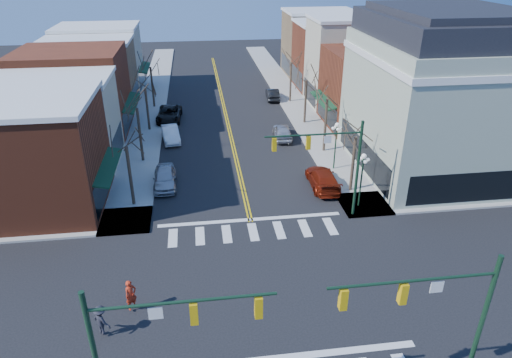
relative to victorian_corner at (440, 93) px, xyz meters
name	(u,v)px	position (x,y,z in m)	size (l,w,h in m)	color
ground	(267,293)	(-16.50, -14.50, -6.66)	(160.00, 160.00, 0.00)	black
sidewalk_left	(140,156)	(-25.25, 5.50, -6.58)	(3.50, 70.00, 0.15)	#9E9B93
sidewalk_right	(324,147)	(-7.75, 5.50, -6.58)	(3.50, 70.00, 0.15)	#9E9B93
bldg_left_brick_a	(26,158)	(-32.00, -2.75, -2.66)	(10.00, 8.50, 8.00)	maroon
bldg_left_stucco_a	(55,124)	(-32.00, 5.00, -2.91)	(10.00, 7.00, 7.50)	#B8B298
bldg_left_brick_b	(74,93)	(-32.00, 13.00, -2.41)	(10.00, 9.00, 8.50)	maroon
bldg_left_tan	(90,76)	(-32.00, 21.25, -2.76)	(10.00, 7.50, 7.80)	#937551
bldg_left_stucco_b	(101,60)	(-32.00, 29.00, -2.56)	(10.00, 8.00, 8.20)	#B8B298
bldg_right_brick_a	(374,89)	(-1.00, 11.25, -2.66)	(10.00, 8.50, 8.00)	maroon
bldg_right_stucco	(352,63)	(-1.00, 19.00, -1.66)	(10.00, 7.00, 10.00)	#B8B298
bldg_right_brick_b	(334,56)	(-1.00, 26.50, -2.41)	(10.00, 8.00, 8.50)	maroon
bldg_right_tan	(319,44)	(-1.00, 34.50, -2.16)	(10.00, 8.00, 9.00)	#937551
victorian_corner	(440,93)	(0.00, 0.00, 0.00)	(12.25, 14.25, 13.30)	#A0AC95
traffic_mast_near_left	(147,342)	(-22.05, -21.90, -1.95)	(6.60, 0.28, 7.20)	#14331E
traffic_mast_near_right	(441,312)	(-10.95, -21.90, -1.95)	(6.60, 0.28, 7.20)	#14331E
traffic_mast_far_right	(332,157)	(-10.95, -7.10, -1.95)	(6.60, 0.28, 7.20)	#14331E
lamppost_corner	(362,171)	(-8.30, -6.00, -3.70)	(0.36, 0.36, 4.33)	#14331E
lamppost_midblock	(336,138)	(-8.30, 0.50, -3.70)	(0.36, 0.36, 4.33)	#14331E
tree_left_a	(130,177)	(-24.90, -3.50, -4.28)	(0.24, 0.24, 4.76)	#382B21
tree_left_b	(140,135)	(-24.90, 4.50, -4.14)	(0.24, 0.24, 5.04)	#382B21
tree_left_c	(147,110)	(-24.90, 12.50, -4.38)	(0.24, 0.24, 4.55)	#382B21
tree_left_d	(153,88)	(-24.90, 20.50, -4.21)	(0.24, 0.24, 4.90)	#382B21
tree_right_a	(353,165)	(-8.10, -3.50, -4.35)	(0.24, 0.24, 4.62)	#382B21
tree_right_b	(325,126)	(-8.10, 4.50, -4.07)	(0.24, 0.24, 5.18)	#382B21
tree_right_c	(305,102)	(-8.10, 12.50, -4.24)	(0.24, 0.24, 4.83)	#382B21
tree_right_d	(291,82)	(-8.10, 20.50, -4.17)	(0.24, 0.24, 4.97)	#382B21
car_left_near	(165,178)	(-22.70, -0.63, -5.90)	(1.79, 4.46, 1.52)	#ABAAAF
car_left_mid	(171,134)	(-22.55, 9.26, -5.93)	(1.53, 4.39, 1.45)	white
car_left_far	(169,114)	(-22.90, 15.46, -5.89)	(2.54, 5.51, 1.53)	black
car_right_near	(323,179)	(-10.10, -2.47, -5.92)	(2.08, 5.11, 1.48)	maroon
car_right_mid	(282,131)	(-11.35, 8.40, -5.91)	(1.76, 4.37, 1.49)	#B5B5BA
car_right_far	(273,94)	(-10.10, 21.86, -5.96)	(1.48, 4.23, 1.39)	black
pedestrian_red_a	(131,295)	(-23.80, -14.90, -5.63)	(0.64, 0.42, 1.76)	red
pedestrian_dark_b	(101,320)	(-25.05, -16.51, -5.68)	(1.07, 0.62, 1.66)	black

